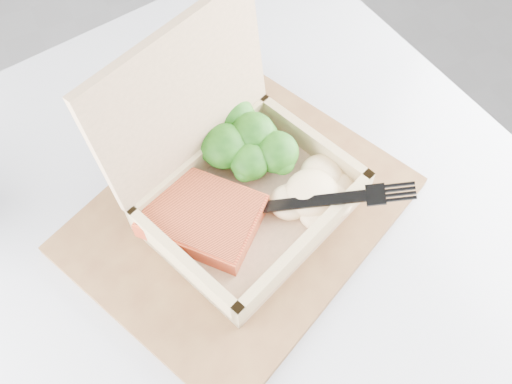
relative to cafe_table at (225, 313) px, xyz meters
name	(u,v)px	position (x,y,z in m)	size (l,w,h in m)	color
cafe_table	(225,313)	(0.00, 0.00, 0.00)	(0.86, 0.86, 0.71)	black
serving_tray	(240,215)	(0.04, 0.03, 0.19)	(0.33, 0.27, 0.01)	brown
takeout_container	(230,171)	(0.04, 0.06, 0.25)	(0.26, 0.25, 0.20)	tan
salmon_fillet	(202,216)	(0.00, 0.03, 0.22)	(0.09, 0.11, 0.02)	#DB5D2A
broccoli_pile	(252,139)	(0.09, 0.09, 0.23)	(0.12, 0.12, 0.04)	#2A7219
mashed_potatoes	(312,193)	(0.11, 0.01, 0.22)	(0.09, 0.08, 0.03)	beige
plastic_fork	(286,202)	(0.08, 0.00, 0.24)	(0.16, 0.09, 0.03)	black
receipt	(152,98)	(0.01, 0.23, 0.18)	(0.07, 0.14, 0.00)	white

